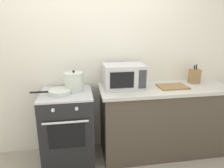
# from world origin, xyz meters

# --- Properties ---
(back_wall) EXTENTS (4.40, 0.10, 2.50)m
(back_wall) POSITION_xyz_m (0.30, 0.97, 1.25)
(back_wall) COLOR silver
(back_wall) RESTS_ON ground_plane
(lower_cabinet_right) EXTENTS (1.64, 0.56, 0.88)m
(lower_cabinet_right) POSITION_xyz_m (0.90, 0.62, 0.44)
(lower_cabinet_right) COLOR #4C4238
(lower_cabinet_right) RESTS_ON ground_plane
(countertop_right) EXTENTS (1.70, 0.60, 0.04)m
(countertop_right) POSITION_xyz_m (0.90, 0.62, 0.90)
(countertop_right) COLOR beige
(countertop_right) RESTS_ON lower_cabinet_right
(stove) EXTENTS (0.60, 0.64, 0.92)m
(stove) POSITION_xyz_m (-0.35, 0.60, 0.46)
(stove) COLOR black
(stove) RESTS_ON ground_plane
(stock_pot) EXTENTS (0.32, 0.23, 0.25)m
(stock_pot) POSITION_xyz_m (-0.25, 0.68, 1.03)
(stock_pot) COLOR silver
(stock_pot) RESTS_ON stove
(frying_pan) EXTENTS (0.45, 0.25, 0.05)m
(frying_pan) POSITION_xyz_m (-0.42, 0.56, 0.95)
(frying_pan) COLOR silver
(frying_pan) RESTS_ON stove
(microwave) EXTENTS (0.50, 0.37, 0.30)m
(microwave) POSITION_xyz_m (0.36, 0.68, 1.07)
(microwave) COLOR silver
(microwave) RESTS_ON countertop_right
(cutting_board) EXTENTS (0.36, 0.26, 0.02)m
(cutting_board) POSITION_xyz_m (0.97, 0.60, 0.93)
(cutting_board) COLOR #997047
(cutting_board) RESTS_ON countertop_right
(knife_block) EXTENTS (0.13, 0.10, 0.26)m
(knife_block) POSITION_xyz_m (1.35, 0.74, 1.02)
(knife_block) COLOR #997047
(knife_block) RESTS_ON countertop_right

